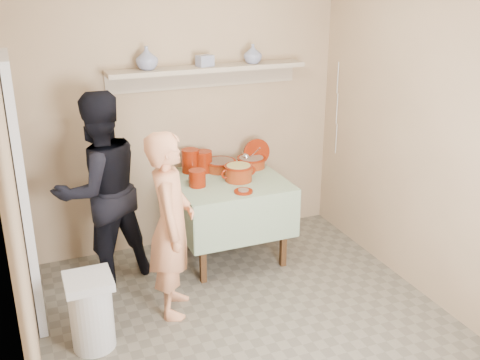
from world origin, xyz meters
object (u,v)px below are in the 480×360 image
person_cook (171,225)px  serving_table (228,191)px  person_helper (100,190)px  cazuela_rice (238,171)px  trash_bin (91,312)px

person_cook → serving_table: size_ratio=1.50×
serving_table → person_helper: bearing=179.5°
person_cook → person_helper: person_helper is taller
person_helper → cazuela_rice: bearing=157.2°
serving_table → trash_bin: serving_table is taller
serving_table → person_cook: bearing=-136.5°
person_helper → serving_table: bearing=160.6°
person_cook → person_helper: size_ratio=0.89×
person_helper → cazuela_rice: (1.20, -0.08, 0.02)m
serving_table → cazuela_rice: 0.23m
serving_table → trash_bin: (-1.38, -0.92, -0.36)m
cazuela_rice → serving_table: bearing=135.6°
person_cook → serving_table: (0.72, 0.68, -0.09)m
person_cook → person_helper: (-0.41, 0.69, 0.09)m
person_cook → serving_table: person_cook is taller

